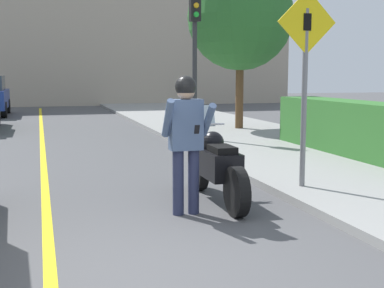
{
  "coord_description": "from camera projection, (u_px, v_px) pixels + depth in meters",
  "views": [
    {
      "loc": [
        -0.64,
        -4.49,
        1.75
      ],
      "look_at": [
        1.38,
        2.56,
        0.79
      ],
      "focal_mm": 50.0,
      "sensor_mm": 36.0,
      "label": 1
    }
  ],
  "objects": [
    {
      "name": "motorcycle",
      "position": [
        216.0,
        166.0,
        7.33
      ],
      "size": [
        0.62,
        2.25,
        1.3
      ],
      "color": "black",
      "rests_on": "ground"
    },
    {
      "name": "crossing_sign",
      "position": [
        305.0,
        70.0,
        7.67
      ],
      "size": [
        0.91,
        0.08,
        2.82
      ],
      "color": "slate",
      "rests_on": "sidewalk_curb"
    },
    {
      "name": "street_tree",
      "position": [
        240.0,
        17.0,
        15.89
      ],
      "size": [
        3.16,
        3.16,
        4.9
      ],
      "color": "brown",
      "rests_on": "sidewalk_curb"
    },
    {
      "name": "traffic_light",
      "position": [
        195.0,
        36.0,
        13.45
      ],
      "size": [
        0.26,
        0.3,
        3.71
      ],
      "color": "#2D2D30",
      "rests_on": "sidewalk_curb"
    },
    {
      "name": "hedge_row",
      "position": [
        365.0,
        129.0,
        10.67
      ],
      "size": [
        0.9,
        5.91,
        1.08
      ],
      "color": "#33702D",
      "rests_on": "sidewalk_curb"
    },
    {
      "name": "ground_plane",
      "position": [
        121.0,
        275.0,
        4.68
      ],
      "size": [
        80.0,
        80.0,
        0.0
      ],
      "primitive_type": "plane",
      "color": "#4C4C4F"
    },
    {
      "name": "sidewalk_curb",
      "position": [
        350.0,
        167.0,
        9.8
      ],
      "size": [
        4.4,
        44.0,
        0.11
      ],
      "color": "gray",
      "rests_on": "ground"
    },
    {
      "name": "road_center_line",
      "position": [
        44.0,
        166.0,
        10.24
      ],
      "size": [
        0.12,
        36.0,
        0.01
      ],
      "color": "yellow",
      "rests_on": "ground"
    },
    {
      "name": "person_biker",
      "position": [
        186.0,
        130.0,
        6.59
      ],
      "size": [
        0.59,
        0.47,
        1.73
      ],
      "color": "#282D4C",
      "rests_on": "ground"
    },
    {
      "name": "building_backdrop",
      "position": [
        49.0,
        27.0,
        28.91
      ],
      "size": [
        28.0,
        1.2,
        8.52
      ],
      "color": "#B2A38E",
      "rests_on": "ground"
    }
  ]
}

